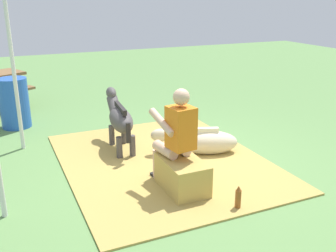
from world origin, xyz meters
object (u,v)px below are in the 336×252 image
Objects in this scene: water_barrel at (14,103)px; tent_pole_right at (13,68)px; pony_standing at (120,118)px; pony_lying at (202,142)px; soda_bottle at (238,198)px; person_seated at (176,134)px; hay_bale at (182,175)px.

tent_pole_right is (-1.17, -0.01, 0.84)m from water_barrel.
tent_pole_right is at bearing 64.26° from pony_standing.
pony_lying is at bearing -135.38° from water_barrel.
soda_bottle is at bearing -153.32° from water_barrel.
tent_pole_right is (0.68, 1.41, 0.78)m from pony_standing.
water_barrel is (3.32, 1.68, -0.25)m from person_seated.
person_seated is at bearing -153.20° from water_barrel.
hay_bale is 0.53× the size of pony_standing.
pony_standing is at bearing -142.54° from water_barrel.
person_seated is 3.73m from water_barrel.
tent_pole_right reaches higher than hay_bale.
pony_standing is 2.41m from soda_bottle.
soda_bottle is at bearing -145.12° from tent_pole_right.
pony_lying reaches higher than soda_bottle.
soda_bottle is 0.11× the size of tent_pole_right.
tent_pole_right is (1.37, 2.49, 1.11)m from pony_lying.
soda_bottle is 3.80m from tent_pole_right.
pony_standing is 1.74m from tent_pole_right.
soda_bottle is at bearing -153.84° from person_seated.
tent_pole_right is at bearing 34.88° from soda_bottle.
pony_lying is at bearing -46.39° from person_seated.
pony_lying is 1.66m from soda_bottle.
pony_standing is 1.00× the size of pony_lying.
water_barrel is (3.48, 1.70, 0.25)m from hay_bale.
soda_bottle is (-1.60, 0.42, -0.05)m from pony_lying.
hay_bale is 2.44× the size of soda_bottle.
water_barrel is at bearing 26.68° from soda_bottle.
person_seated is 1.42× the size of water_barrel.
pony_standing is (1.63, 0.28, 0.31)m from hay_bale.
pony_standing is at bearing 16.14° from soda_bottle.
hay_bale is 0.56× the size of person_seated.
pony_lying is at bearing -40.59° from hay_bale.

